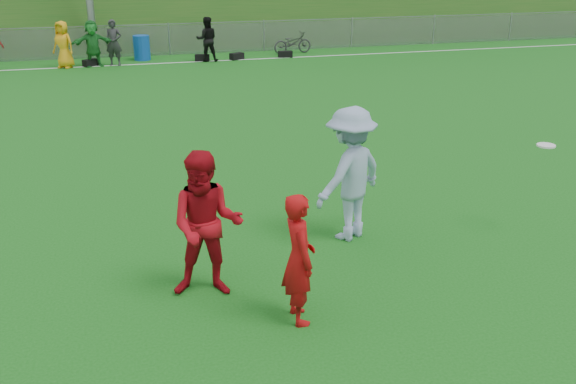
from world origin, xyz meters
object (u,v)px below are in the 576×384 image
object	(u,v)px
player_blue	(350,174)
recycling_bin	(142,48)
player_red_center	(207,225)
bicycle	(293,43)
frisbee	(546,145)
player_red_left	(299,259)

from	to	relation	value
player_blue	recycling_bin	xyz separation A→B (m)	(-2.07, 17.67, -0.55)
player_red_center	bicycle	bearing A→B (deg)	84.98
player_red_center	recycling_bin	bearing A→B (deg)	103.05
player_blue	frisbee	size ratio (longest dim) A/B	7.37
player_red_center	recycling_bin	world-z (taller)	player_red_center
frisbee	bicycle	distance (m)	18.35
player_blue	bicycle	distance (m)	18.15
player_red_center	frisbee	distance (m)	5.30
bicycle	frisbee	bearing A→B (deg)	166.05
player_red_center	bicycle	world-z (taller)	player_red_center
frisbee	recycling_bin	size ratio (longest dim) A/B	0.29
player_blue	recycling_bin	bearing A→B (deg)	-113.75
player_red_left	player_blue	bearing A→B (deg)	-35.05
frisbee	player_red_left	bearing A→B (deg)	-161.42
player_red_center	player_blue	xyz separation A→B (m)	(2.35, 1.16, 0.07)
player_blue	recycling_bin	size ratio (longest dim) A/B	2.16
player_red_center	recycling_bin	size ratio (longest dim) A/B	2.02
recycling_bin	bicycle	world-z (taller)	recycling_bin
bicycle	recycling_bin	bearing A→B (deg)	79.81
player_blue	frisbee	bearing A→B (deg)	137.61
player_red_left	player_blue	world-z (taller)	player_blue
frisbee	bicycle	bearing A→B (deg)	86.24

